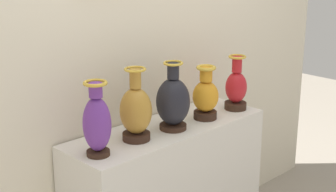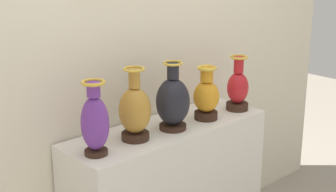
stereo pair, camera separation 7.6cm
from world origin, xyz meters
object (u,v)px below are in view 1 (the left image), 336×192
object	(u,v)px
vase_violet	(97,123)
vase_amber	(206,96)
vase_ochre	(136,111)
vase_onyx	(173,102)
vase_crimson	(236,88)

from	to	relation	value
vase_violet	vase_amber	xyz separation A→B (m)	(0.78, -0.00, -0.03)
vase_violet	vase_ochre	distance (m)	0.27
vase_onyx	vase_amber	bearing A→B (deg)	-1.99
vase_violet	vase_onyx	distance (m)	0.52
vase_ochre	vase_crimson	world-z (taller)	vase_ochre
vase_amber	vase_crimson	size ratio (longest dim) A/B	0.93
vase_onyx	vase_violet	bearing A→B (deg)	-179.55
vase_ochre	vase_amber	world-z (taller)	vase_ochre
vase_amber	vase_crimson	xyz separation A→B (m)	(0.27, -0.01, -0.00)
vase_ochre	vase_violet	bearing A→B (deg)	-174.73
vase_violet	vase_crimson	size ratio (longest dim) A/B	1.10
vase_ochre	vase_onyx	distance (m)	0.25
vase_violet	vase_onyx	size ratio (longest dim) A/B	0.98
vase_violet	vase_crimson	world-z (taller)	vase_violet
vase_violet	vase_amber	bearing A→B (deg)	-0.37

